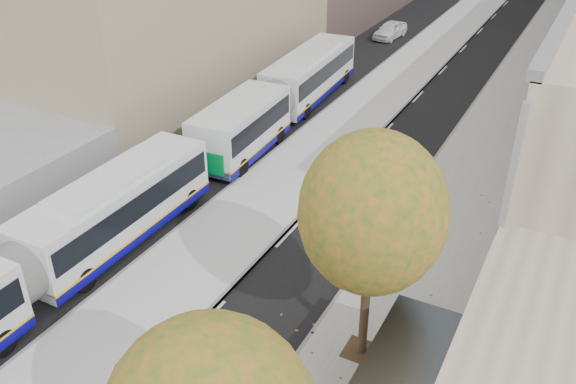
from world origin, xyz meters
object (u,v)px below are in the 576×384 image
Objects in this scene: bus_near at (46,256)px; bus_far at (284,94)px; bus_shelter at (411,368)px; distant_car at (390,30)px.

bus_far is at bearing 89.90° from bus_near.
bus_shelter is at bearing 0.73° from bus_near.
distant_car is (-0.32, 19.50, -0.89)m from bus_far.
bus_near is 0.96× the size of bus_far.
bus_shelter is 13.26m from bus_near.
distant_car is at bearing 90.33° from bus_near.
bus_shelter is 39.71m from distant_car.
bus_shelter is 1.09× the size of distant_car.
bus_far is (-13.27, 17.79, -0.61)m from bus_shelter.
bus_near is 4.15× the size of distant_car.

